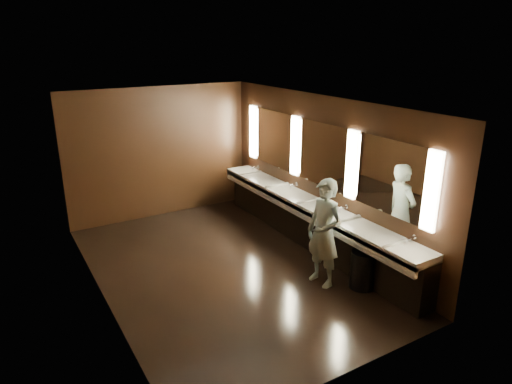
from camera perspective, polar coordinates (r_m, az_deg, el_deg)
floor at (r=7.91m, az=-3.80°, el=-9.55°), size 6.00×6.00×0.00m
ceiling at (r=7.03m, az=-4.30°, el=10.97°), size 4.00×6.00×0.02m
wall_back at (r=10.02m, az=-11.90°, el=4.83°), size 4.00×0.02×2.80m
wall_front at (r=5.07m, az=11.81°, el=-9.28°), size 4.00×0.02×2.80m
wall_left at (r=6.75m, az=-19.35°, el=-2.71°), size 0.02×6.00×2.80m
wall_right at (r=8.40m, az=8.21°, el=2.35°), size 0.02×6.00×2.80m
sink_counter at (r=8.58m, az=6.85°, el=-3.65°), size 0.55×5.40×1.01m
mirror_band at (r=8.30m, az=8.22°, el=4.65°), size 0.06×5.03×1.15m
person at (r=7.18m, az=8.51°, el=-5.09°), size 0.50×0.69×1.74m
trash_bin at (r=7.42m, az=13.20°, el=-9.42°), size 0.43×0.43×0.61m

